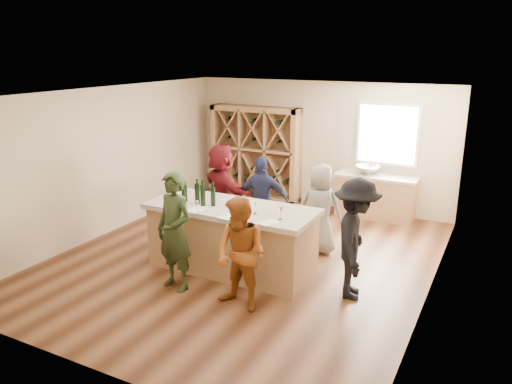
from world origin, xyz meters
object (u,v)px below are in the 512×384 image
at_px(wine_bottle_b, 184,196).
at_px(person_server, 356,239).
at_px(person_far_right, 320,209).
at_px(person_far_left, 222,190).
at_px(person_near_right, 241,254).
at_px(wine_rack, 256,153).
at_px(wine_bottle_e, 213,197).
at_px(wine_bottle_c, 197,194).
at_px(wine_bottle_a, 185,193).
at_px(person_near_left, 175,231).
at_px(sink, 368,170).
at_px(wine_bottle_d, 203,196).
at_px(person_far_mid, 262,201).
at_px(tasting_counter_base, 232,241).

xyz_separation_m(wine_bottle_b, person_server, (2.75, 0.27, -0.33)).
bearing_deg(person_far_right, person_far_left, -8.09).
bearing_deg(person_near_right, wine_rack, 124.02).
bearing_deg(person_far_right, wine_rack, -51.15).
bearing_deg(wine_bottle_e, person_near_right, -42.18).
relative_size(wine_rack, person_far_left, 1.25).
height_order(wine_bottle_c, person_near_right, person_near_right).
height_order(wine_bottle_a, wine_bottle_e, wine_bottle_e).
distance_m(wine_rack, person_near_left, 4.82).
distance_m(person_near_left, person_server, 2.62).
distance_m(sink, wine_bottle_d, 4.18).
bearing_deg(wine_bottle_c, person_server, 3.21).
xyz_separation_m(sink, person_far_mid, (-1.26, -2.44, -0.20)).
bearing_deg(person_near_right, wine_bottle_e, 146.58).
xyz_separation_m(wine_bottle_a, wine_bottle_e, (0.53, -0.00, 0.02)).
bearing_deg(person_near_right, person_server, 47.99).
bearing_deg(person_near_left, wine_bottle_a, 126.37).
bearing_deg(wine_bottle_c, person_far_mid, 70.89).
bearing_deg(person_server, person_far_right, 23.77).
relative_size(wine_bottle_b, wine_bottle_c, 0.82).
relative_size(wine_rack, wine_bottle_c, 6.72).
bearing_deg(person_far_mid, wine_bottle_e, 63.96).
bearing_deg(person_server, sink, -1.19).
distance_m(wine_bottle_a, person_far_right, 2.34).
distance_m(wine_bottle_b, person_far_mid, 1.68).
height_order(person_near_right, person_far_left, person_far_left).
bearing_deg(wine_bottle_d, person_far_right, 46.93).
xyz_separation_m(wine_bottle_e, person_near_left, (-0.16, -0.82, -0.34)).
bearing_deg(person_far_right, person_near_right, 76.44).
bearing_deg(wine_rack, wine_bottle_a, -79.43).
bearing_deg(wine_rack, person_far_left, -77.79).
relative_size(wine_bottle_c, person_near_left, 0.18).
bearing_deg(person_server, person_near_left, 97.46).
bearing_deg(tasting_counter_base, wine_bottle_a, -172.32).
distance_m(sink, person_far_right, 2.37).
relative_size(wine_bottle_c, wine_bottle_e, 1.07).
relative_size(sink, wine_bottle_c, 1.66).
bearing_deg(person_far_left, person_near_right, 157.71).
relative_size(tasting_counter_base, person_server, 1.47).
bearing_deg(person_near_left, tasting_counter_base, 77.81).
distance_m(wine_rack, person_far_left, 2.46).
bearing_deg(person_far_right, wine_bottle_e, 41.64).
relative_size(wine_bottle_c, person_server, 0.19).
distance_m(wine_rack, wine_bottle_d, 4.09).
xyz_separation_m(tasting_counter_base, wine_bottle_d, (-0.41, -0.17, 0.75)).
bearing_deg(person_far_left, tasting_counter_base, 157.73).
height_order(wine_rack, tasting_counter_base, wine_rack).
bearing_deg(wine_bottle_c, person_far_left, 106.63).
relative_size(wine_bottle_c, person_far_right, 0.21).
bearing_deg(sink, wine_bottle_c, -114.55).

